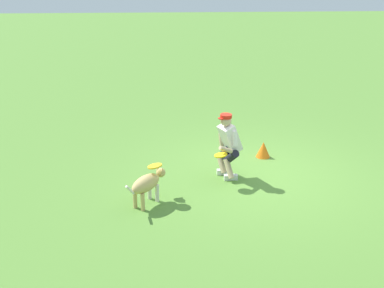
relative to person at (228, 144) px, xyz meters
The scene contains 6 objects.
ground_plane 0.93m from the person, behind, with size 60.00×60.00×0.00m, color #588836.
person is the anchor object (origin of this frame).
dog 1.84m from the person, 33.41° to the left, with size 0.70×0.90×0.57m.
frisbee_flying 1.63m from the person, 31.59° to the left, with size 0.26×0.26×0.02m, color yellow.
frisbee_held 0.40m from the person, 62.46° to the left, with size 0.25×0.25×0.02m, color yellow.
training_cone 1.42m from the person, 133.05° to the right, with size 0.30×0.30×0.34m, color orange.
Camera 1 is at (1.79, 8.51, 4.02)m, focal length 44.94 mm.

